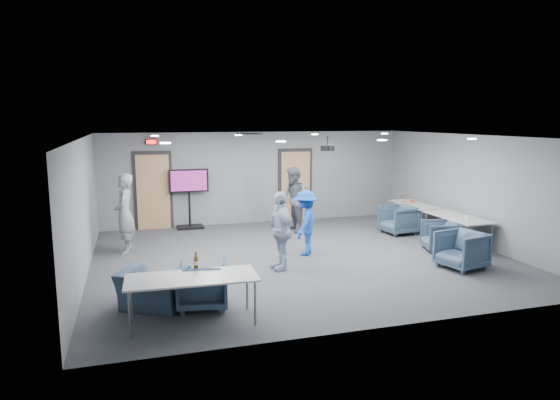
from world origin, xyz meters
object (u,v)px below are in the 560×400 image
object	(u,v)px
chair_front_a	(203,285)
bottle_right	(403,200)
table_right_a	(415,206)
chair_front_b	(153,289)
chair_right_c	(462,250)
person_b	(293,200)
table_right_b	(458,218)
table_front_left	(192,279)
chair_right_b	(440,236)
projector	(328,148)
person_c	(281,231)
person_d	(305,223)
person_a	(125,214)
tv_stand	(189,195)
chair_right_a	(398,220)
bottle_front	(196,263)

from	to	relation	value
chair_front_a	bottle_right	size ratio (longest dim) A/B	3.68
table_right_a	chair_front_b	bearing A→B (deg)	118.28
chair_right_c	chair_front_a	size ratio (longest dim) A/B	1.03
person_b	table_right_b	bearing A→B (deg)	46.26
table_front_left	chair_right_c	bearing A→B (deg)	14.51
chair_right_b	chair_front_a	xyz separation A→B (m)	(-5.88, -1.97, 0.03)
chair_right_c	chair_right_b	bearing A→B (deg)	150.19
chair_right_b	projector	bearing A→B (deg)	-99.16
table_right_a	chair_right_c	bearing A→B (deg)	163.16
table_right_b	chair_right_c	bearing A→B (deg)	146.69
person_c	bottle_right	world-z (taller)	person_c
person_d	bottle_right	xyz separation A→B (m)	(3.60, 1.90, 0.07)
person_a	tv_stand	distance (m)	2.84
person_c	chair_front_a	world-z (taller)	person_c
table_right_a	table_right_b	distance (m)	1.90
chair_front_a	projector	xyz separation A→B (m)	(3.45, 3.12, 2.03)
projector	person_b	bearing A→B (deg)	122.05
chair_right_b	projector	distance (m)	3.38
chair_right_c	bottle_right	distance (m)	3.95
chair_front_b	person_d	bearing A→B (deg)	-115.66
chair_front_a	chair_front_b	world-z (taller)	chair_front_a
chair_front_b	bottle_right	bearing A→B (deg)	-118.64
person_b	chair_front_b	bearing A→B (deg)	-46.09
person_c	chair_right_a	bearing A→B (deg)	113.00
person_d	bottle_front	bearing A→B (deg)	-12.20
chair_right_b	bottle_front	distance (m)	6.41
person_a	chair_front_b	world-z (taller)	person_a
bottle_front	bottle_right	xyz separation A→B (m)	(6.43, 4.68, -0.02)
chair_front_a	bottle_right	distance (m)	7.73
chair_front_b	table_right_b	bearing A→B (deg)	-133.99
person_c	tv_stand	size ratio (longest dim) A/B	0.97
person_b	chair_front_a	bearing A→B (deg)	-38.80
tv_stand	projector	world-z (taller)	projector
chair_front_b	tv_stand	bearing A→B (deg)	-71.77
table_front_left	table_right_b	bearing A→B (deg)	25.20
person_a	table_right_a	world-z (taller)	person_a
person_b	person_d	xyz separation A→B (m)	(-0.47, -2.31, -0.15)
chair_right_a	table_right_a	distance (m)	0.84
chair_front_a	person_a	bearing A→B (deg)	-62.51
person_b	table_front_left	bearing A→B (deg)	-37.67
person_a	chair_front_b	size ratio (longest dim) A/B	1.86
person_c	bottle_front	distance (m)	2.71
person_b	chair_right_a	xyz separation A→B (m)	(2.64, -1.05, -0.51)
person_d	table_front_left	distance (m)	4.32
chair_right_a	bottle_front	world-z (taller)	bottle_front
bottle_right	tv_stand	bearing A→B (deg)	163.78
chair_right_c	projector	size ratio (longest dim) A/B	2.07
table_right_b	projector	xyz separation A→B (m)	(-3.08, 0.87, 1.72)
projector	chair_front_a	bearing A→B (deg)	-114.74
chair_right_a	table_front_left	distance (m)	7.50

